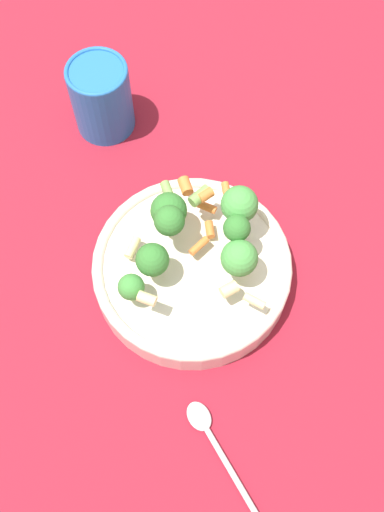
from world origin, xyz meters
name	(u,v)px	position (x,y,z in m)	size (l,w,h in m)	color
ground_plane	(192,276)	(0.00, 0.00, 0.00)	(3.00, 3.00, 0.00)	maroon
bowl	(192,269)	(0.00, 0.00, 0.02)	(0.25, 0.25, 0.05)	beige
pasta_salad	(197,233)	(0.02, 0.00, 0.09)	(0.19, 0.18, 0.08)	#8CB766
cup	(101,97)	(0.16, 0.23, 0.06)	(0.08, 0.08, 0.11)	#2366B2
spoon	(215,444)	(-0.17, -0.12, 0.01)	(0.10, 0.16, 0.01)	silver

